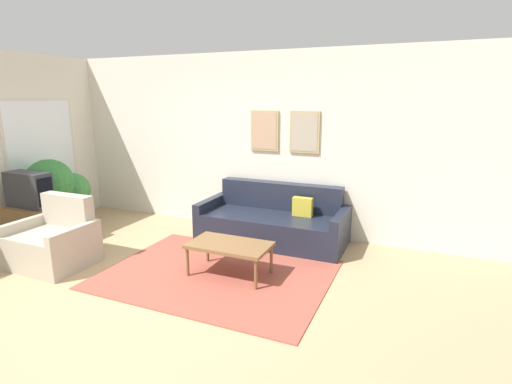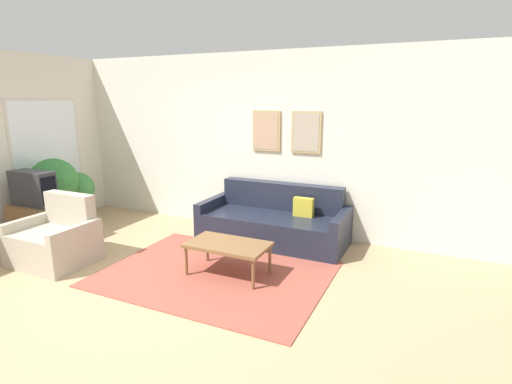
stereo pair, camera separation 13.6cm
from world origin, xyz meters
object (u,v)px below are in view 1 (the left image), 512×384
object	(u,v)px
tv	(29,190)
armchair	(54,243)
coffee_table	(230,246)
potted_plant_tall	(50,185)
couch	(273,222)

from	to	relation	value
tv	armchair	size ratio (longest dim) A/B	0.72
coffee_table	potted_plant_tall	xyz separation A→B (m)	(-3.22, 0.32, 0.39)
armchair	tv	bearing A→B (deg)	176.37
tv	potted_plant_tall	xyz separation A→B (m)	(-0.14, 0.45, -0.03)
couch	potted_plant_tall	size ratio (longest dim) A/B	1.85
couch	potted_plant_tall	xyz separation A→B (m)	(-3.27, -0.97, 0.47)
couch	armchair	bearing A→B (deg)	-139.71
couch	tv	distance (m)	3.47
couch	tv	world-z (taller)	tv
coffee_table	potted_plant_tall	world-z (taller)	potted_plant_tall
couch	tv	size ratio (longest dim) A/B	3.15
coffee_table	potted_plant_tall	size ratio (longest dim) A/B	0.83
armchair	potted_plant_tall	xyz separation A→B (m)	(-1.07, 0.90, 0.46)
armchair	potted_plant_tall	world-z (taller)	potted_plant_tall
potted_plant_tall	armchair	bearing A→B (deg)	-40.08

